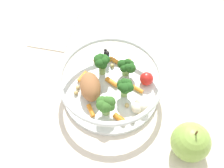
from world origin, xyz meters
TOP-DOWN VIEW (x-y plane):
  - ground_plane at (0.00, 0.00)m, footprint 2.40×2.40m
  - food_container at (0.00, 0.00)m, footprint 0.23×0.23m
  - loose_apple at (0.20, -0.04)m, footprint 0.08×0.08m
  - folded_napkin at (-0.23, 0.10)m, footprint 0.14×0.17m

SIDE VIEW (x-z plane):
  - ground_plane at x=0.00m, z-range 0.00..0.00m
  - folded_napkin at x=-0.23m, z-range 0.00..0.01m
  - food_container at x=0.00m, z-range 0.00..0.07m
  - loose_apple at x=0.20m, z-range -0.01..0.08m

